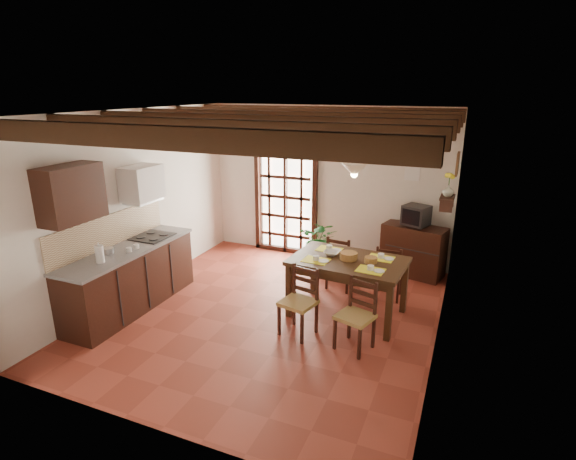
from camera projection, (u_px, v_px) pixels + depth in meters
The scene contains 25 objects.
ground_plane at pixel (271, 313), 6.44m from camera, with size 5.00×5.00×0.00m, color maroon.
room_shell at pixel (269, 189), 5.88m from camera, with size 4.52×5.02×2.81m.
ceiling_beams at pixel (268, 121), 5.62m from camera, with size 4.50×4.34×0.20m.
french_door at pixel (286, 193), 8.52m from camera, with size 1.26×0.11×2.32m.
kitchen_counter at pixel (130, 277), 6.48m from camera, with size 0.64×2.25×1.38m.
upper_cabinet at pixel (71, 194), 5.49m from camera, with size 0.35×0.80×0.70m, color black.
range_hood at pixel (142, 184), 6.62m from camera, with size 0.38×0.60×0.54m.
counter_items at pixel (131, 244), 6.41m from camera, with size 0.50×1.43×0.25m.
dining_table at pixel (348, 267), 6.20m from camera, with size 1.61×1.10×0.83m.
chair_near_left at pixel (299, 314), 5.83m from camera, with size 0.50×0.48×0.90m.
chair_near_right at pixel (355, 328), 5.51m from camera, with size 0.50×0.49×0.88m.
chair_far_left at pixel (341, 272), 7.18m from camera, with size 0.45×0.44×0.89m.
chair_far_right at pixel (388, 281), 6.85m from camera, with size 0.40×0.38×0.86m.
table_setting at pixel (349, 251), 6.14m from camera, with size 1.12×0.75×0.10m.
table_bowl at pixel (331, 253), 6.33m from camera, with size 0.22×0.22×0.05m, color white.
sideboard at pixel (413, 250), 7.65m from camera, with size 1.03×0.46×0.87m, color black.
crt_tv at pixel (416, 215), 7.46m from camera, with size 0.49×0.48×0.33m.
fuse_box at pixel (412, 171), 7.54m from camera, with size 0.25×0.03×0.32m, color white.
plant_pot at pixel (320, 263), 7.98m from camera, with size 0.39×0.39×0.24m, color maroon.
potted_plant at pixel (320, 239), 7.84m from camera, with size 1.71×1.46×1.90m, color #144C19.
wall_shelf at pixel (447, 200), 6.60m from camera, with size 0.20×0.42×0.20m.
shelf_vase at pixel (448, 191), 6.56m from camera, with size 0.15×0.15×0.15m, color #B2BFB2.
shelf_flowers at pixel (450, 177), 6.49m from camera, with size 0.14×0.14×0.36m.
framed_picture at pixel (457, 164), 6.41m from camera, with size 0.03×0.32×0.32m.
pendant_lamp at pixel (354, 168), 5.88m from camera, with size 0.36×0.36×0.84m.
Camera 1 is at (2.45, -5.23, 3.10)m, focal length 28.00 mm.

